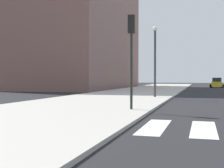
# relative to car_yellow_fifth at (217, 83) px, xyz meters

# --- Properties ---
(sidewalk_kerb_west) EXTENTS (10.00, 120.00, 0.15)m
(sidewalk_kerb_west) POSITION_rel_car_yellow_fifth_xyz_m (-10.29, -34.43, -0.81)
(sidewalk_kerb_west) COLOR #B2ADA3
(sidewalk_kerb_west) RESTS_ON ground
(low_rise_brick_west) EXTENTS (16.00, 32.00, 21.96)m
(low_rise_brick_west) POSITION_rel_car_yellow_fifth_xyz_m (-24.41, -9.19, 10.10)
(low_rise_brick_west) COLOR brown
(low_rise_brick_west) RESTS_ON ground
(car_yellow_fifth) EXTENTS (2.72, 4.28, 1.89)m
(car_yellow_fifth) POSITION_rel_car_yellow_fifth_xyz_m (0.00, 0.00, 0.00)
(car_yellow_fifth) COLOR gold
(car_yellow_fifth) RESTS_ON ground
(traffic_light_far_corner) EXTENTS (0.36, 0.41, 5.18)m
(traffic_light_far_corner) POSITION_rel_car_yellow_fifth_xyz_m (-6.40, -45.51, 2.89)
(traffic_light_far_corner) COLOR black
(traffic_light_far_corner) RESTS_ON sidewalk_kerb_west
(street_lamp) EXTENTS (0.44, 0.44, 6.38)m
(street_lamp) POSITION_rel_car_yellow_fifth_xyz_m (-6.76, -34.07, 3.10)
(street_lamp) COLOR #38383D
(street_lamp) RESTS_ON sidewalk_kerb_west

